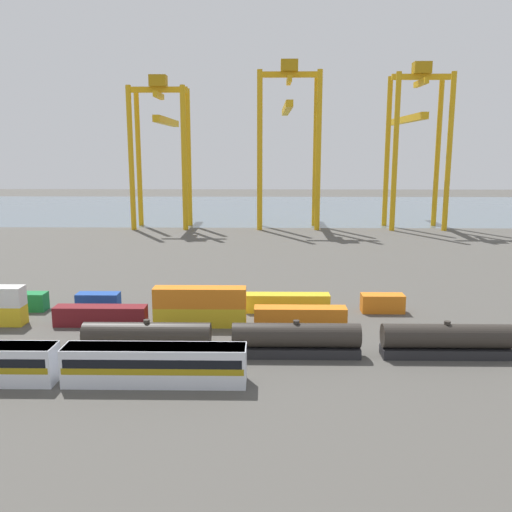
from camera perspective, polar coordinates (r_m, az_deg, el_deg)
ground_plane at (r=115.53m, az=-1.08°, el=-0.42°), size 420.00×420.00×0.00m
harbour_water at (r=217.82m, az=-0.12°, el=4.97°), size 400.00×110.00×0.01m
passenger_train at (r=58.58m, az=-19.72°, el=-10.39°), size 36.97×3.14×3.90m
freight_tank_row at (r=62.32m, az=4.19°, el=-8.66°), size 47.86×2.70×4.16m
shipping_container_0 at (r=80.47m, az=-24.90°, el=-5.60°), size 6.04×2.44×2.60m
shipping_container_1 at (r=79.81m, az=-25.05°, el=-3.81°), size 6.04×2.44×2.60m
shipping_container_2 at (r=75.69m, az=-15.84°, el=-5.99°), size 12.10×2.44×2.60m
shipping_container_3 at (r=73.01m, az=-5.82°, el=-6.24°), size 12.10×2.44×2.60m
shipping_container_4 at (r=72.29m, az=-5.86°, el=-4.27°), size 12.10×2.44×2.60m
shipping_container_5 at (r=72.67m, az=4.62°, el=-6.30°), size 12.10×2.44×2.60m
shipping_container_6 at (r=87.38m, az=-24.67°, el=-4.32°), size 12.10×2.44×2.60m
shipping_container_7 at (r=82.44m, az=-16.07°, el=-4.61°), size 6.04×2.44×2.60m
shipping_container_8 at (r=79.55m, az=-6.62°, el=-4.81°), size 6.04×2.44×2.60m
shipping_container_9 at (r=78.93m, az=3.27°, el=-4.88°), size 12.10×2.44×2.60m
shipping_container_10 at (r=80.64m, az=13.01°, el=-4.80°), size 6.04×2.44×2.60m
gantry_crane_west at (r=167.84m, az=-9.77°, el=12.11°), size 16.71×35.39×43.72m
gantry_crane_central at (r=165.70m, az=3.36°, el=13.19°), size 18.21×39.62×47.78m
gantry_crane_east at (r=171.56m, az=16.21°, el=12.36°), size 16.62×41.27×47.07m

